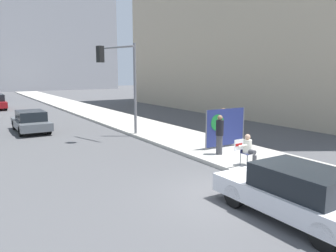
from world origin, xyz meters
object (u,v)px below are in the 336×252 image
(parked_car_curbside, at_px, (297,193))
(car_on_road_nearest, at_px, (31,121))
(jogger_on_sidewalk, at_px, (220,134))
(protest_banner, at_px, (225,127))
(seated_protester, at_px, (248,149))
(traffic_light_pole, at_px, (122,73))
(pedestrian_behind, at_px, (223,126))

(parked_car_curbside, height_order, car_on_road_nearest, parked_car_curbside)
(jogger_on_sidewalk, relative_size, protest_banner, 0.72)
(jogger_on_sidewalk, height_order, car_on_road_nearest, jogger_on_sidewalk)
(protest_banner, bearing_deg, car_on_road_nearest, 124.16)
(parked_car_curbside, distance_m, car_on_road_nearest, 17.35)
(seated_protester, height_order, traffic_light_pole, traffic_light_pole)
(jogger_on_sidewalk, xyz_separation_m, pedestrian_behind, (1.57, 1.54, 0.05))
(jogger_on_sidewalk, distance_m, car_on_road_nearest, 12.70)
(pedestrian_behind, height_order, parked_car_curbside, pedestrian_behind)
(seated_protester, xyz_separation_m, car_on_road_nearest, (-5.63, 13.23, -0.15))
(traffic_light_pole, distance_m, car_on_road_nearest, 7.17)
(pedestrian_behind, height_order, car_on_road_nearest, pedestrian_behind)
(protest_banner, distance_m, car_on_road_nearest, 12.51)
(protest_banner, distance_m, traffic_light_pole, 6.54)
(protest_banner, xyz_separation_m, parked_car_curbside, (-3.50, -6.64, -0.45))
(seated_protester, height_order, parked_car_curbside, seated_protester)
(seated_protester, bearing_deg, pedestrian_behind, 63.85)
(traffic_light_pole, relative_size, car_on_road_nearest, 1.20)
(jogger_on_sidewalk, height_order, pedestrian_behind, pedestrian_behind)
(seated_protester, relative_size, parked_car_curbside, 0.28)
(traffic_light_pole, bearing_deg, seated_protester, -79.28)
(seated_protester, relative_size, jogger_on_sidewalk, 0.71)
(seated_protester, distance_m, traffic_light_pole, 8.78)
(pedestrian_behind, relative_size, parked_car_curbside, 0.42)
(car_on_road_nearest, bearing_deg, jogger_on_sidewalk, -62.40)
(jogger_on_sidewalk, relative_size, pedestrian_behind, 0.96)
(jogger_on_sidewalk, bearing_deg, traffic_light_pole, -98.13)
(parked_car_curbside, xyz_separation_m, car_on_road_nearest, (-3.52, 16.99, -0.02))
(traffic_light_pole, bearing_deg, protest_banner, -60.91)
(protest_banner, height_order, traffic_light_pole, traffic_light_pole)
(pedestrian_behind, distance_m, parked_car_curbside, 8.28)
(traffic_light_pole, bearing_deg, jogger_on_sidewalk, -73.79)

